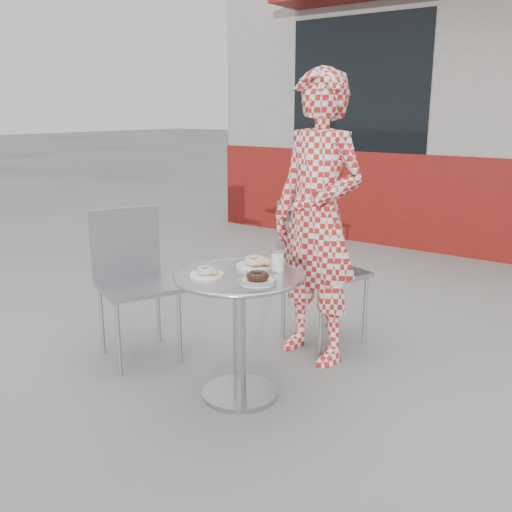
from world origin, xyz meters
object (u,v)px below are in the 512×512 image
Objects in this scene: bistro_table at (239,305)px; plate_far at (257,263)px; plate_checker at (258,279)px; chair_far at (322,300)px; plate_near at (207,272)px; chair_left at (139,314)px; seated_person at (317,219)px; milk_cup at (277,262)px.

plate_far is (-0.01, 0.16, 0.18)m from bistro_table.
bistro_table is at bearing 162.98° from plate_checker.
chair_far is 1.06m from plate_near.
plate_near is (0.66, -0.13, 0.40)m from chair_left.
plate_far is at bearing 69.35° from plate_near.
seated_person reaches higher than chair_left.
chair_far is 0.85m from milk_cup.
chair_left is at bearing 67.39° from chair_far.
plate_near is at bearing 103.54° from chair_far.
plate_far is (0.77, 0.15, 0.41)m from chair_left.
milk_cup is (0.15, -0.71, 0.43)m from chair_far.
milk_cup reaches higher than bistro_table.
plate_checker is (0.26, 0.06, -0.00)m from plate_near.
chair_left is 1.01m from milk_cup.
plate_far reaches higher than plate_checker.
seated_person is 16.03× the size of milk_cup.
bistro_table is 0.73× the size of chair_far.
plate_near is (-0.10, -0.27, -0.00)m from plate_far.
plate_near reaches higher than bistro_table.
seated_person is 8.94× the size of plate_checker.
bistro_table is 0.24m from plate_far.
plate_near is at bearing -130.68° from milk_cup.
milk_cup is at bearing 98.10° from plate_checker.
chair_left reaches higher than plate_near.
seated_person is (0.82, 0.65, 0.57)m from chair_left.
chair_far reaches higher than plate_near.
bistro_table is 6.29× the size of milk_cup.
plate_checker reaches higher than plate_near.
plate_checker is (0.16, -0.21, -0.01)m from plate_far.
milk_cup reaches higher than plate_checker.
chair_left is 1.19m from seated_person.
plate_far is (-0.05, -0.51, -0.16)m from seated_person.
chair_left is 0.53× the size of seated_person.
plate_far is 1.24× the size of plate_near.
plate_far reaches higher than bistro_table.
chair_left is at bearing -170.87° from milk_cup.
plate_far reaches higher than plate_near.
chair_left reaches higher than plate_far.
plate_checker is at bearing -70.70° from seated_person.
chair_far is 4.40× the size of plate_far.
chair_far reaches higher than milk_cup.
chair_far is at bearing 101.54° from milk_cup.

